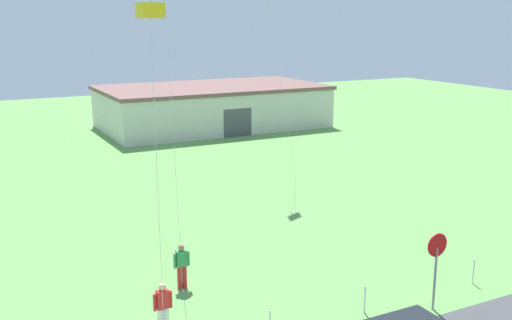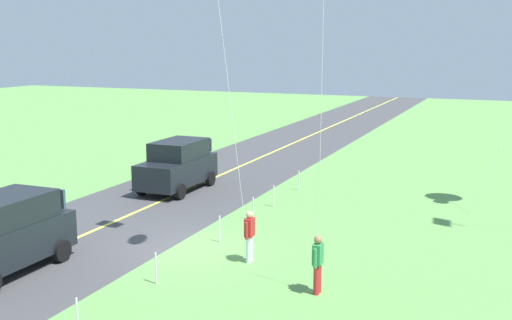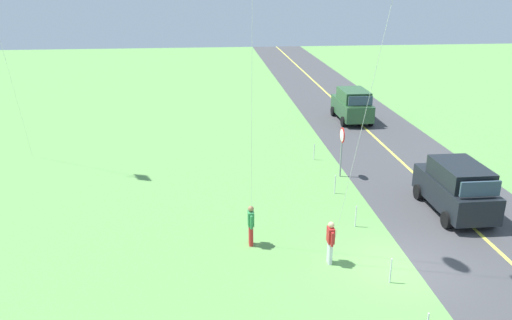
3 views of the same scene
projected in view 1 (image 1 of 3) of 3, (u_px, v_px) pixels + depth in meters
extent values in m
cylinder|color=gray|center=(435.00, 279.00, 19.01)|extent=(0.08, 0.08, 2.10)
cylinder|color=red|center=(437.00, 245.00, 18.75)|extent=(0.76, 0.04, 0.76)
cylinder|color=white|center=(437.00, 245.00, 18.77)|extent=(0.62, 0.01, 0.62)
cylinder|color=silver|center=(166.00, 320.00, 17.71)|extent=(0.16, 0.16, 0.82)
cube|color=red|center=(163.00, 299.00, 17.51)|extent=(0.36, 0.22, 0.56)
cylinder|color=red|center=(155.00, 302.00, 17.42)|extent=(0.10, 0.10, 0.52)
cylinder|color=red|center=(171.00, 299.00, 17.63)|extent=(0.10, 0.10, 0.52)
sphere|color=#D8AD84|center=(162.00, 287.00, 17.42)|extent=(0.22, 0.22, 0.22)
cylinder|color=red|center=(180.00, 278.00, 20.61)|extent=(0.16, 0.16, 0.82)
cylinder|color=red|center=(185.00, 277.00, 20.69)|extent=(0.16, 0.16, 0.82)
cube|color=#338C4C|center=(182.00, 258.00, 20.49)|extent=(0.36, 0.22, 0.56)
cylinder|color=#338C4C|center=(175.00, 261.00, 20.39)|extent=(0.10, 0.10, 0.52)
cylinder|color=#338C4C|center=(188.00, 258.00, 20.61)|extent=(0.10, 0.10, 0.52)
sphere|color=#9E704C|center=(181.00, 247.00, 20.40)|extent=(0.22, 0.22, 0.22)
cylinder|color=silver|center=(158.00, 185.00, 15.96)|extent=(0.50, 1.43, 9.48)
cube|color=yellow|center=(150.00, 10.00, 14.21)|extent=(0.56, 0.56, 0.36)
cylinder|color=silver|center=(171.00, 97.00, 19.11)|extent=(0.40, 0.08, 13.22)
cylinder|color=silver|center=(278.00, 55.00, 33.89)|extent=(2.10, 0.79, 14.03)
cube|color=beige|center=(212.00, 108.00, 51.21)|extent=(18.00, 10.00, 3.20)
cube|color=brown|center=(212.00, 87.00, 50.81)|extent=(18.36, 10.20, 0.30)
cube|color=#4C4C51|center=(237.00, 123.00, 47.05)|extent=(2.40, 0.12, 2.20)
cylinder|color=silver|center=(365.00, 300.00, 18.90)|extent=(0.05, 0.05, 0.90)
cylinder|color=silver|center=(473.00, 272.00, 21.00)|extent=(0.05, 0.05, 0.90)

